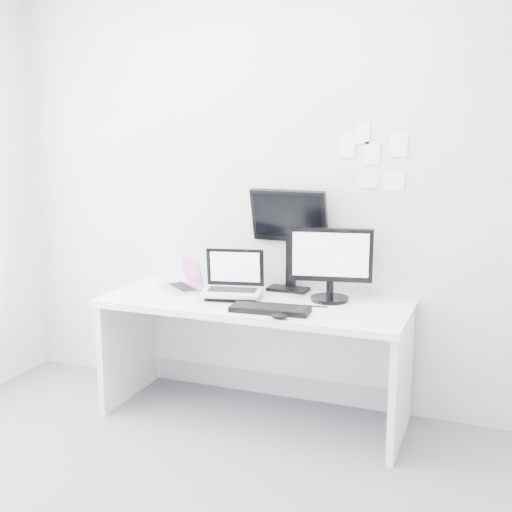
# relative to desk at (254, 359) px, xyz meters

# --- Properties ---
(back_wall) EXTENTS (3.60, 0.00, 3.60)m
(back_wall) POSITION_rel_desk_xyz_m (0.00, 0.35, 0.99)
(back_wall) COLOR silver
(back_wall) RESTS_ON ground
(desk) EXTENTS (1.80, 0.70, 0.73)m
(desk) POSITION_rel_desk_xyz_m (0.00, 0.00, 0.00)
(desk) COLOR white
(desk) RESTS_ON ground
(macbook) EXTENTS (0.36, 0.35, 0.21)m
(macbook) POSITION_rel_desk_xyz_m (-0.52, 0.07, 0.47)
(macbook) COLOR silver
(macbook) RESTS_ON desk
(speaker) EXTENTS (0.10, 0.10, 0.17)m
(speaker) POSITION_rel_desk_xyz_m (-0.26, 0.20, 0.45)
(speaker) COLOR black
(speaker) RESTS_ON desk
(dell_laptop) EXTENTS (0.40, 0.34, 0.29)m
(dell_laptop) POSITION_rel_desk_xyz_m (-0.14, -0.01, 0.51)
(dell_laptop) COLOR silver
(dell_laptop) RESTS_ON desk
(rear_monitor) EXTENTS (0.48, 0.19, 0.65)m
(rear_monitor) POSITION_rel_desk_xyz_m (0.12, 0.31, 0.69)
(rear_monitor) COLOR black
(rear_monitor) RESTS_ON desk
(samsung_monitor) EXTENTS (0.52, 0.31, 0.44)m
(samsung_monitor) POSITION_rel_desk_xyz_m (0.42, 0.15, 0.59)
(samsung_monitor) COLOR black
(samsung_monitor) RESTS_ON desk
(keyboard) EXTENTS (0.45, 0.19, 0.03)m
(keyboard) POSITION_rel_desk_xyz_m (0.17, -0.20, 0.38)
(keyboard) COLOR black
(keyboard) RESTS_ON desk
(mouse) EXTENTS (0.10, 0.07, 0.03)m
(mouse) POSITION_rel_desk_xyz_m (0.26, -0.31, 0.38)
(mouse) COLOR black
(mouse) RESTS_ON desk
(wall_note_0) EXTENTS (0.10, 0.00, 0.14)m
(wall_note_0) POSITION_rel_desk_xyz_m (0.45, 0.34, 1.26)
(wall_note_0) COLOR white
(wall_note_0) RESTS_ON back_wall
(wall_note_1) EXTENTS (0.09, 0.00, 0.13)m
(wall_note_1) POSITION_rel_desk_xyz_m (0.60, 0.34, 1.22)
(wall_note_1) COLOR white
(wall_note_1) RESTS_ON back_wall
(wall_note_2) EXTENTS (0.10, 0.00, 0.14)m
(wall_note_2) POSITION_rel_desk_xyz_m (0.75, 0.34, 1.26)
(wall_note_2) COLOR white
(wall_note_2) RESTS_ON back_wall
(wall_note_3) EXTENTS (0.11, 0.00, 0.08)m
(wall_note_3) POSITION_rel_desk_xyz_m (0.58, 0.34, 1.05)
(wall_note_3) COLOR white
(wall_note_3) RESTS_ON back_wall
(wall_note_4) EXTENTS (0.12, 0.00, 0.10)m
(wall_note_4) POSITION_rel_desk_xyz_m (0.73, 0.34, 1.05)
(wall_note_4) COLOR white
(wall_note_4) RESTS_ON back_wall
(wall_note_5) EXTENTS (0.08, 0.00, 0.12)m
(wall_note_5) POSITION_rel_desk_xyz_m (0.54, 0.34, 1.32)
(wall_note_5) COLOR white
(wall_note_5) RESTS_ON back_wall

